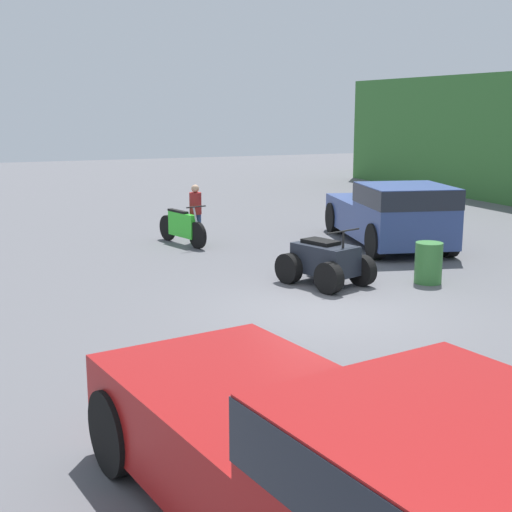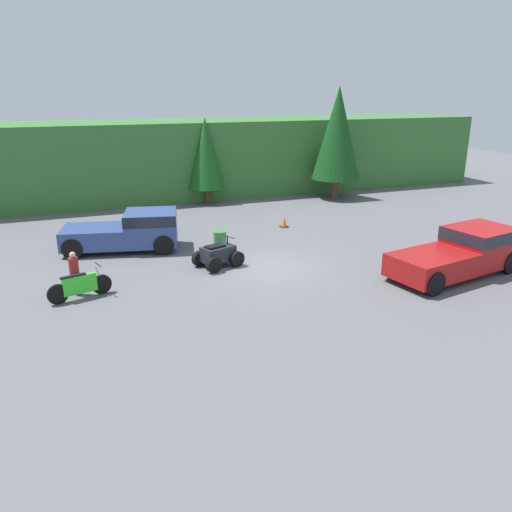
{
  "view_description": "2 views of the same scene",
  "coord_description": "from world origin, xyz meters",
  "px_view_note": "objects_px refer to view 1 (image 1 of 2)",
  "views": [
    {
      "loc": [
        11.22,
        -6.0,
        3.7
      ],
      "look_at": [
        -0.92,
        -1.09,
        0.95
      ],
      "focal_mm": 50.0,
      "sensor_mm": 36.0,
      "label": 1
    },
    {
      "loc": [
        -7.29,
        -17.92,
        6.98
      ],
      "look_at": [
        -0.92,
        -1.09,
        0.95
      ],
      "focal_mm": 35.0,
      "sensor_mm": 36.0,
      "label": 2
    }
  ],
  "objects_px": {
    "pickup_truck_red": "(367,477)",
    "quad_atv": "(325,262)",
    "dirt_bike": "(182,227)",
    "pickup_truck_second": "(393,212)",
    "steel_barrel": "(428,263)",
    "rider_person": "(196,211)"
  },
  "relations": [
    {
      "from": "pickup_truck_second",
      "to": "quad_atv",
      "type": "relative_size",
      "value": 2.54
    },
    {
      "from": "dirt_bike",
      "to": "quad_atv",
      "type": "xyz_separation_m",
      "value": [
        5.47,
        1.54,
        0.01
      ]
    },
    {
      "from": "pickup_truck_second",
      "to": "rider_person",
      "type": "distance_m",
      "value": 5.36
    },
    {
      "from": "pickup_truck_red",
      "to": "dirt_bike",
      "type": "distance_m",
      "value": 14.52
    },
    {
      "from": "steel_barrel",
      "to": "dirt_bike",
      "type": "bearing_deg",
      "value": -149.5
    },
    {
      "from": "quad_atv",
      "to": "rider_person",
      "type": "relative_size",
      "value": 1.32
    },
    {
      "from": "pickup_truck_red",
      "to": "quad_atv",
      "type": "distance_m",
      "value": 9.77
    },
    {
      "from": "rider_person",
      "to": "steel_barrel",
      "type": "xyz_separation_m",
      "value": [
        6.31,
        3.21,
        -0.43
      ]
    },
    {
      "from": "pickup_truck_red",
      "to": "pickup_truck_second",
      "type": "bearing_deg",
      "value": 136.15
    },
    {
      "from": "quad_atv",
      "to": "rider_person",
      "type": "xyz_separation_m",
      "value": [
        -5.59,
        -1.11,
        0.39
      ]
    },
    {
      "from": "pickup_truck_second",
      "to": "quad_atv",
      "type": "bearing_deg",
      "value": -37.16
    },
    {
      "from": "pickup_truck_second",
      "to": "steel_barrel",
      "type": "height_order",
      "value": "pickup_truck_second"
    },
    {
      "from": "pickup_truck_red",
      "to": "dirt_bike",
      "type": "relative_size",
      "value": 2.68
    },
    {
      "from": "pickup_truck_red",
      "to": "rider_person",
      "type": "height_order",
      "value": "pickup_truck_red"
    },
    {
      "from": "pickup_truck_second",
      "to": "dirt_bike",
      "type": "bearing_deg",
      "value": -102.71
    },
    {
      "from": "quad_atv",
      "to": "pickup_truck_second",
      "type": "bearing_deg",
      "value": 110.74
    },
    {
      "from": "pickup_truck_second",
      "to": "dirt_bike",
      "type": "distance_m",
      "value": 5.71
    },
    {
      "from": "pickup_truck_red",
      "to": "steel_barrel",
      "type": "height_order",
      "value": "pickup_truck_red"
    },
    {
      "from": "pickup_truck_second",
      "to": "dirt_bike",
      "type": "height_order",
      "value": "pickup_truck_second"
    },
    {
      "from": "pickup_truck_second",
      "to": "rider_person",
      "type": "bearing_deg",
      "value": -105.92
    },
    {
      "from": "pickup_truck_second",
      "to": "steel_barrel",
      "type": "xyz_separation_m",
      "value": [
        3.74,
        -1.49,
        -0.5
      ]
    },
    {
      "from": "pickup_truck_red",
      "to": "rider_person",
      "type": "bearing_deg",
      "value": 157.43
    }
  ]
}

